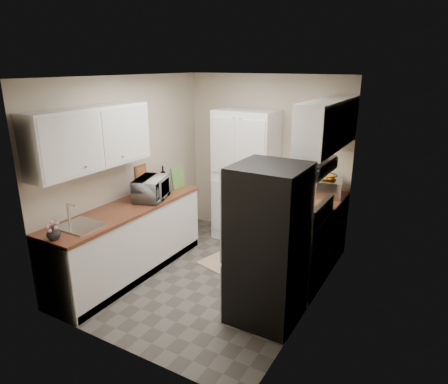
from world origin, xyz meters
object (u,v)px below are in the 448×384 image
(microwave, at_px, (152,189))
(refrigerator, at_px, (268,245))
(pantry_cabinet, at_px, (246,177))
(toaster_oven, at_px, (330,188))
(electric_range, at_px, (296,248))
(wine_bottle, at_px, (163,177))

(microwave, bearing_deg, refrigerator, -120.42)
(pantry_cabinet, distance_m, toaster_oven, 1.29)
(pantry_cabinet, bearing_deg, toaster_oven, -1.18)
(pantry_cabinet, bearing_deg, electric_range, -38.22)
(electric_range, relative_size, microwave, 2.15)
(refrigerator, bearing_deg, electric_range, 87.52)
(wine_bottle, bearing_deg, electric_range, -3.33)
(pantry_cabinet, distance_m, wine_bottle, 1.24)
(pantry_cabinet, distance_m, refrigerator, 2.07)
(refrigerator, distance_m, toaster_oven, 1.72)
(microwave, bearing_deg, pantry_cabinet, -46.55)
(refrigerator, bearing_deg, microwave, 168.18)
(pantry_cabinet, xyz_separation_m, electric_range, (1.17, -0.93, -0.52))
(electric_range, distance_m, microwave, 2.02)
(pantry_cabinet, bearing_deg, wine_bottle, -139.53)
(microwave, bearing_deg, wine_bottle, 4.64)
(wine_bottle, bearing_deg, pantry_cabinet, 40.47)
(microwave, height_order, wine_bottle, microwave)
(pantry_cabinet, relative_size, toaster_oven, 5.02)
(electric_range, xyz_separation_m, wine_bottle, (-2.11, 0.12, 0.58))
(refrigerator, xyz_separation_m, toaster_oven, (0.15, 1.70, 0.19))
(electric_range, xyz_separation_m, microwave, (-1.88, -0.41, 0.59))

